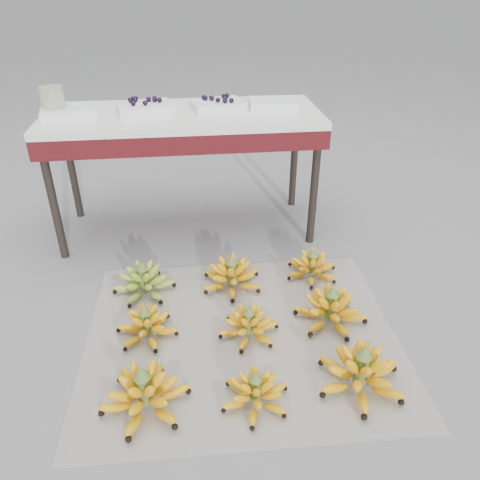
{
  "coord_description": "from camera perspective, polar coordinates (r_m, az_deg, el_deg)",
  "views": [
    {
      "loc": [
        -0.06,
        -1.37,
        1.31
      ],
      "look_at": [
        0.15,
        0.33,
        0.29
      ],
      "focal_mm": 35.0,
      "sensor_mm": 36.0,
      "label": 1
    }
  ],
  "objects": [
    {
      "name": "ground",
      "position": [
        1.9,
        -3.25,
        -13.02
      ],
      "size": [
        60.0,
        60.0,
        0.0
      ],
      "primitive_type": "plane",
      "color": "slate",
      "rests_on": "ground"
    },
    {
      "name": "newspaper_mat",
      "position": [
        1.94,
        0.19,
        -11.63
      ],
      "size": [
        1.28,
        1.08,
        0.01
      ],
      "primitive_type": "cube",
      "rotation": [
        0.0,
        0.0,
        -0.03
      ],
      "color": "silver",
      "rests_on": "ground"
    },
    {
      "name": "bunch_front_left",
      "position": [
        1.68,
        -11.55,
        -17.86
      ],
      "size": [
        0.3,
        0.3,
        0.18
      ],
      "rotation": [
        0.0,
        0.0,
        -0.02
      ],
      "color": "#E5A400",
      "rests_on": "newspaper_mat"
    },
    {
      "name": "bunch_front_center",
      "position": [
        1.67,
        1.86,
        -18.09
      ],
      "size": [
        0.24,
        0.24,
        0.15
      ],
      "rotation": [
        0.0,
        0.0,
        0.01
      ],
      "color": "#E5A400",
      "rests_on": "newspaper_mat"
    },
    {
      "name": "bunch_front_right",
      "position": [
        1.76,
        14.51,
        -15.4
      ],
      "size": [
        0.32,
        0.32,
        0.19
      ],
      "rotation": [
        0.0,
        0.0,
        -0.03
      ],
      "color": "#E5A400",
      "rests_on": "newspaper_mat"
    },
    {
      "name": "bunch_mid_left",
      "position": [
        1.94,
        -11.34,
        -10.19
      ],
      "size": [
        0.31,
        0.31,
        0.15
      ],
      "rotation": [
        0.0,
        0.0,
        0.34
      ],
      "color": "#E5A400",
      "rests_on": "newspaper_mat"
    },
    {
      "name": "bunch_mid_center",
      "position": [
        1.91,
        1.09,
        -10.34
      ],
      "size": [
        0.25,
        0.25,
        0.15
      ],
      "rotation": [
        0.0,
        0.0,
        -0.06
      ],
      "color": "#E5A400",
      "rests_on": "newspaper_mat"
    },
    {
      "name": "bunch_mid_right",
      "position": [
        2.0,
        11.0,
        -8.29
      ],
      "size": [
        0.39,
        0.39,
        0.18
      ],
      "rotation": [
        0.0,
        0.0,
        0.42
      ],
      "color": "#E5A400",
      "rests_on": "newspaper_mat"
    },
    {
      "name": "bunch_back_left",
      "position": [
        2.18,
        -11.64,
        -5.01
      ],
      "size": [
        0.36,
        0.36,
        0.17
      ],
      "rotation": [
        0.0,
        0.0,
        -0.43
      ],
      "color": "olive",
      "rests_on": "newspaper_mat"
    },
    {
      "name": "bunch_back_center",
      "position": [
        2.17,
        -1.01,
        -4.4
      ],
      "size": [
        0.32,
        0.32,
        0.17
      ],
      "rotation": [
        0.0,
        0.0,
        0.16
      ],
      "color": "#E5A400",
      "rests_on": "newspaper_mat"
    },
    {
      "name": "bunch_back_right",
      "position": [
        2.27,
        8.78,
        -3.25
      ],
      "size": [
        0.29,
        0.29,
        0.15
      ],
      "rotation": [
        0.0,
        0.0,
        0.2
      ],
      "color": "#E5A400",
      "rests_on": "newspaper_mat"
    },
    {
      "name": "vendor_table",
      "position": [
        2.47,
        -6.94,
        13.54
      ],
      "size": [
        1.39,
        0.56,
        0.67
      ],
      "color": "black",
      "rests_on": "ground"
    },
    {
      "name": "tray_far_left",
      "position": [
        2.51,
        -20.06,
        14.51
      ],
      "size": [
        0.29,
        0.23,
        0.04
      ],
      "color": "silver",
      "rests_on": "vendor_table"
    },
    {
      "name": "tray_left",
      "position": [
        2.47,
        -11.54,
        15.56
      ],
      "size": [
        0.3,
        0.24,
        0.07
      ],
      "color": "silver",
      "rests_on": "vendor_table"
    },
    {
      "name": "tray_right",
      "position": [
        2.48,
        -2.73,
        16.16
      ],
      "size": [
        0.29,
        0.23,
        0.07
      ],
      "color": "silver",
      "rests_on": "vendor_table"
    },
    {
      "name": "tray_far_right",
      "position": [
        2.53,
        4.0,
        16.29
      ],
      "size": [
        0.25,
        0.19,
        0.04
      ],
      "color": "silver",
      "rests_on": "vendor_table"
    },
    {
      "name": "glass_jar",
      "position": [
        2.51,
        -21.82,
        15.39
      ],
      "size": [
        0.13,
        0.13,
        0.14
      ],
      "primitive_type": "cylinder",
      "rotation": [
        0.0,
        0.0,
        -0.16
      ],
      "color": "beige",
      "rests_on": "vendor_table"
    }
  ]
}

